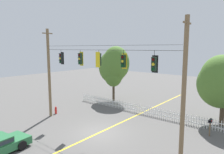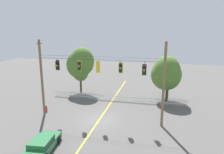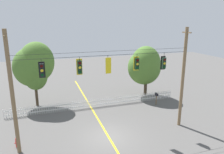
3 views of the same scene
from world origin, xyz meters
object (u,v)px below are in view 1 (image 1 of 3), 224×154
(traffic_signal_eastbound_side, at_px, (154,64))
(autumn_maple_near_fence, at_px, (114,67))
(traffic_signal_northbound_secondary, at_px, (61,58))
(fire_hydrant, at_px, (56,110))
(traffic_signal_westbound_side, at_px, (99,60))
(traffic_signal_southbound_primary, at_px, (80,59))
(autumn_maple_mid, at_px, (221,82))
(roadside_mailbox, at_px, (210,122))
(traffic_signal_northbound_primary, at_px, (124,61))

(traffic_signal_eastbound_side, relative_size, autumn_maple_near_fence, 0.20)
(traffic_signal_northbound_secondary, bearing_deg, fire_hydrant, 161.14)
(traffic_signal_westbound_side, relative_size, autumn_maple_near_fence, 0.19)
(traffic_signal_eastbound_side, distance_m, fire_hydrant, 13.09)
(traffic_signal_southbound_primary, height_order, autumn_maple_mid, traffic_signal_southbound_primary)
(traffic_signal_northbound_secondary, height_order, autumn_maple_mid, traffic_signal_northbound_secondary)
(traffic_signal_northbound_secondary, height_order, roadside_mailbox, traffic_signal_northbound_secondary)
(autumn_maple_near_fence, relative_size, fire_hydrant, 9.20)
(traffic_signal_northbound_secondary, relative_size, traffic_signal_westbound_side, 1.00)
(traffic_signal_northbound_secondary, distance_m, roadside_mailbox, 13.91)
(traffic_signal_southbound_primary, relative_size, autumn_maple_mid, 0.21)
(traffic_signal_northbound_secondary, distance_m, autumn_maple_mid, 14.63)
(autumn_maple_near_fence, xyz_separation_m, autumn_maple_mid, (12.85, -0.89, -0.59))
(autumn_maple_near_fence, bearing_deg, traffic_signal_northbound_primary, -48.34)
(traffic_signal_northbound_primary, xyz_separation_m, roadside_mailbox, (4.89, 4.97, -4.86))
(traffic_signal_westbound_side, bearing_deg, fire_hydrant, 173.61)
(traffic_signal_northbound_secondary, relative_size, traffic_signal_eastbound_side, 0.94)
(traffic_signal_westbound_side, distance_m, traffic_signal_eastbound_side, 4.83)
(traffic_signal_northbound_primary, relative_size, fire_hydrant, 1.72)
(fire_hydrant, bearing_deg, roadside_mailbox, 16.41)
(traffic_signal_northbound_primary, bearing_deg, traffic_signal_northbound_secondary, 180.00)
(fire_hydrant, height_order, roadside_mailbox, roadside_mailbox)
(traffic_signal_eastbound_side, xyz_separation_m, autumn_maple_mid, (2.43, 8.07, -1.97))
(traffic_signal_northbound_secondary, height_order, autumn_maple_near_fence, autumn_maple_near_fence)
(traffic_signal_northbound_secondary, xyz_separation_m, traffic_signal_westbound_side, (4.76, -0.02, 0.04))
(traffic_signal_northbound_primary, bearing_deg, fire_hydrant, 175.34)
(traffic_signal_northbound_primary, distance_m, fire_hydrant, 10.98)
(traffic_signal_northbound_secondary, bearing_deg, autumn_maple_near_fence, 95.23)
(traffic_signal_westbound_side, bearing_deg, roadside_mailbox, 34.42)
(traffic_signal_northbound_secondary, height_order, traffic_signal_northbound_primary, same)
(traffic_signal_southbound_primary, distance_m, traffic_signal_eastbound_side, 6.98)
(traffic_signal_westbound_side, bearing_deg, traffic_signal_northbound_secondary, 179.77)
(traffic_signal_southbound_primary, distance_m, autumn_maple_near_fence, 9.71)
(traffic_signal_eastbound_side, relative_size, roadside_mailbox, 1.02)
(traffic_signal_westbound_side, xyz_separation_m, fire_hydrant, (-7.00, 0.78, -5.67))
(roadside_mailbox, bearing_deg, autumn_maple_mid, 90.37)
(traffic_signal_southbound_primary, xyz_separation_m, autumn_maple_mid, (9.41, 8.07, -2.09))
(traffic_signal_northbound_secondary, xyz_separation_m, roadside_mailbox, (12.05, 4.97, -4.85))
(traffic_signal_eastbound_side, bearing_deg, traffic_signal_northbound_primary, -180.00)
(traffic_signal_southbound_primary, bearing_deg, traffic_signal_eastbound_side, -0.00)
(traffic_signal_westbound_side, relative_size, fire_hydrant, 1.74)
(traffic_signal_northbound_secondary, relative_size, traffic_signal_northbound_primary, 1.02)
(roadside_mailbox, bearing_deg, traffic_signal_northbound_secondary, -157.56)
(traffic_signal_northbound_primary, height_order, roadside_mailbox, traffic_signal_northbound_primary)
(traffic_signal_northbound_secondary, bearing_deg, traffic_signal_eastbound_side, -0.00)
(traffic_signal_northbound_primary, relative_size, autumn_maple_near_fence, 0.19)
(traffic_signal_eastbound_side, distance_m, roadside_mailbox, 7.31)
(traffic_signal_northbound_secondary, distance_m, fire_hydrant, 6.10)
(autumn_maple_near_fence, distance_m, fire_hydrant, 9.30)
(traffic_signal_westbound_side, height_order, traffic_signal_eastbound_side, same)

